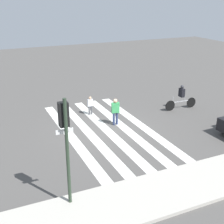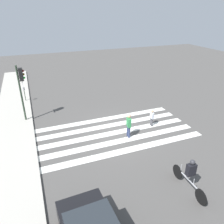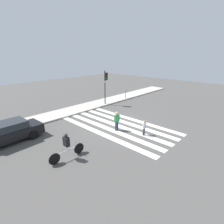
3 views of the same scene
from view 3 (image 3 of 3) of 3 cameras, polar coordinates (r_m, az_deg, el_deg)
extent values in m
plane|color=#4C4947|center=(15.08, 2.00, -4.51)|extent=(60.00, 60.00, 0.00)
cube|color=#ADA89E|center=(19.48, -11.95, 0.71)|extent=(36.00, 2.50, 0.14)
cube|color=silver|center=(13.73, -3.73, -6.95)|extent=(0.53, 10.00, 0.01)
cube|color=silver|center=(14.38, -0.72, -5.67)|extent=(0.53, 10.00, 0.01)
cube|color=silver|center=(15.08, 2.00, -4.50)|extent=(0.53, 10.00, 0.01)
cube|color=silver|center=(15.81, 4.46, -3.42)|extent=(0.53, 10.00, 0.01)
cube|color=silver|center=(16.57, 6.70, -2.43)|extent=(0.53, 10.00, 0.01)
cylinder|color=#283828|center=(20.75, -2.33, 7.76)|extent=(0.12, 0.12, 4.05)
cube|color=black|center=(20.38, -1.95, 11.56)|extent=(0.32, 0.26, 0.84)
cube|color=silver|center=(20.46, -1.94, 9.89)|extent=(0.60, 0.02, 0.16)
sphere|color=#590F0F|center=(20.24, -1.63, 12.17)|extent=(0.15, 0.15, 0.15)
sphere|color=#59470F|center=(20.27, -1.63, 11.53)|extent=(0.15, 0.15, 0.15)
sphere|color=#26D83F|center=(20.30, -1.62, 10.88)|extent=(0.15, 0.15, 0.15)
cylinder|color=#283828|center=(23.75, 4.47, 5.45)|extent=(0.06, 0.06, 1.08)
cylinder|color=gray|center=(23.62, 4.51, 6.99)|extent=(0.15, 0.15, 0.22)
sphere|color=gray|center=(23.59, 4.52, 7.25)|extent=(0.14, 0.14, 0.14)
cylinder|color=navy|center=(14.03, 1.28, -4.68)|extent=(0.14, 0.14, 0.75)
cylinder|color=navy|center=(14.16, 1.81, -4.45)|extent=(0.14, 0.14, 0.75)
cube|color=#338C4C|center=(13.85, 1.57, -2.02)|extent=(0.46, 0.27, 0.59)
sphere|color=tan|center=(13.71, 1.59, -0.41)|extent=(0.23, 0.23, 0.23)
cylinder|color=#4C4C51|center=(13.47, 10.16, -6.44)|extent=(0.11, 0.11, 0.56)
cylinder|color=#4C4C51|center=(13.58, 10.51, -6.24)|extent=(0.11, 0.11, 0.56)
cube|color=silver|center=(13.33, 10.46, -4.37)|extent=(0.33, 0.16, 0.44)
sphere|color=tan|center=(13.21, 10.54, -3.13)|extent=(0.18, 0.18, 0.18)
cylinder|color=black|center=(11.20, -10.74, -11.59)|extent=(0.68, 0.06, 0.68)
cylinder|color=black|center=(10.53, -18.25, -14.40)|extent=(0.68, 0.06, 0.68)
cube|color=#B2B2B7|center=(10.74, -14.44, -12.12)|extent=(1.39, 0.08, 0.04)
cylinder|color=#B2B2B7|center=(10.55, -15.86, -11.87)|extent=(0.03, 0.03, 0.32)
cylinder|color=#B2B2B7|center=(10.92, -11.75, -10.18)|extent=(0.03, 0.03, 0.40)
cube|color=black|center=(10.46, -14.70, -9.31)|extent=(0.25, 0.41, 0.55)
sphere|color=#333338|center=(10.28, -14.88, -7.36)|extent=(0.22, 0.22, 0.22)
cube|color=black|center=(14.13, -31.03, -6.31)|extent=(4.67, 1.89, 0.69)
cube|color=#23282D|center=(13.91, -31.44, -4.06)|extent=(2.59, 1.67, 0.51)
cylinder|color=black|center=(15.38, -26.92, -4.86)|extent=(0.65, 0.23, 0.64)
cylinder|color=black|center=(13.94, -24.19, -6.81)|extent=(0.65, 0.23, 0.64)
camera|label=1|loc=(28.97, -12.22, 20.62)|focal=50.00mm
camera|label=2|loc=(13.96, -53.59, 17.53)|focal=35.00mm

